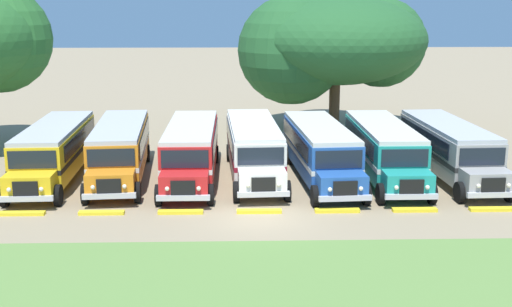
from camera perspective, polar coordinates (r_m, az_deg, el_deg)
ground_plane at (r=28.51m, az=0.33°, el=-5.64°), size 220.00×220.00×0.00m
foreground_grass_strip at (r=21.11m, az=1.10°, el=-12.58°), size 80.00×10.39×0.01m
parked_bus_slot_0 at (r=36.05m, az=-17.12°, el=0.36°), size 3.02×10.88×2.82m
parked_bus_slot_1 at (r=35.59m, az=-11.74°, el=0.51°), size 3.40×10.95×2.82m
parked_bus_slot_2 at (r=34.76m, az=-5.66°, el=0.42°), size 2.69×10.84×2.82m
parked_bus_slot_3 at (r=35.13m, az=-0.20°, el=0.62°), size 3.15×10.90×2.82m
parked_bus_slot_4 at (r=34.68m, az=5.62°, el=0.39°), size 3.34×10.94×2.82m
parked_bus_slot_5 at (r=35.44m, az=11.04°, el=0.49°), size 2.73×10.85×2.82m
parked_bus_slot_6 at (r=36.55m, az=16.43°, el=0.57°), size 3.06×10.89×2.82m
curb_wheelstop_0 at (r=30.67m, az=-19.70°, el=-4.93°), size 2.00×0.36×0.15m
curb_wheelstop_1 at (r=29.78m, az=-13.29°, el=-5.03°), size 2.00×0.36×0.15m
curb_wheelstop_2 at (r=29.28m, az=-6.58°, el=-5.08°), size 2.00×0.36×0.15m
curb_wheelstop_3 at (r=29.18m, az=0.28°, el=-5.05°), size 2.00×0.36×0.15m
curb_wheelstop_4 at (r=29.50m, az=7.08°, el=-4.95°), size 2.00×0.36×0.15m
curb_wheelstop_5 at (r=30.22m, az=13.64°, el=-4.79°), size 2.00×0.36×0.15m
curb_wheelstop_6 at (r=31.32m, az=19.82°, el=-4.58°), size 2.00×0.36×0.15m
broad_shade_tree at (r=47.34m, az=6.65°, el=9.58°), size 13.67×13.32×9.64m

